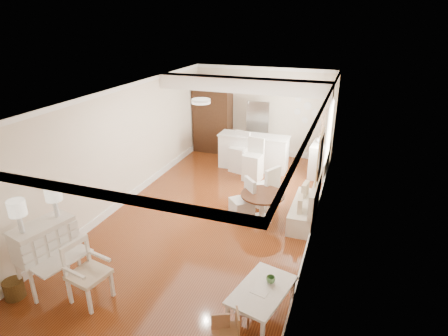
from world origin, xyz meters
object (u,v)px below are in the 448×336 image
Objects in this scene: pantry_cabinet at (213,117)px; secretary_bureau at (47,255)px; bar_stool_right at (253,160)px; bar_stool_left at (239,152)px; kids_table at (262,304)px; slip_chair_near at (242,200)px; kids_chair_a at (229,329)px; wicker_basket at (14,289)px; kids_chair_c at (221,335)px; sideboard at (319,159)px; slip_chair_far at (265,186)px; kids_chair_b at (245,309)px; breakfast_counter at (253,152)px; gustavian_armchair at (89,273)px; fridge at (269,131)px.

secretary_bureau is at bearing -90.79° from pantry_cabinet.
bar_stool_left is at bearing 145.78° from bar_stool_right.
secretary_bureau is 1.07× the size of kids_table.
secretary_bureau is 4.02m from slip_chair_near.
bar_stool_left is at bearing 90.21° from secretary_bureau.
kids_chair_a reaches higher than kids_table.
secretary_bureau is at bearing -79.29° from slip_chair_near.
wicker_basket is 0.28× the size of kids_table.
sideboard is (0.53, 6.66, 0.21)m from kids_chair_c.
kids_chair_a is at bearing 34.26° from slip_chair_far.
breakfast_counter is at bearing -161.20° from kids_chair_b.
wicker_basket is 6.61m from bar_stool_left.
pantry_cabinet is (-2.26, 4.04, 0.69)m from slip_chair_near.
kids_table is at bearing 132.38° from kids_chair_b.
bar_stool_left is at bearing -157.24° from kids_chair_b.
gustavian_armchair is 7.02m from sideboard.
bar_stool_right is at bearing -0.89° from gustavian_armchair.
bar_stool_left is at bearing -119.63° from slip_chair_far.
bar_stool_right reaches higher than slip_chair_far.
bar_stool_right is (2.01, 5.40, -0.01)m from secretary_bureau.
gustavian_armchair is at bearing -67.50° from slip_chair_near.
gustavian_armchair reaches higher than wicker_basket.
wicker_basket is at bearing 118.19° from gustavian_armchair.
fridge reaches higher than gustavian_armchair.
kids_table is 5.83m from bar_stool_left.
bar_stool_right is (-1.52, 4.96, 0.31)m from kids_table.
wicker_basket is 0.18× the size of fridge.
bar_stool_left reaches higher than slip_chair_far.
secretary_bureau is 7.35m from sideboard.
fridge is at bearing -140.88° from slip_chair_far.
fridge is (-1.32, 6.99, 0.65)m from kids_chair_b.
kids_chair_a is 0.13m from kids_chair_c.
breakfast_counter is at bearing 106.74° from kids_table.
bar_stool_left is (0.60, 5.96, 0.07)m from gustavian_armchair.
bar_stool_left is (-1.71, 6.19, 0.32)m from kids_chair_c.
sideboard reaches higher than wicker_basket.
bar_stool_right is (-1.16, 5.70, 0.32)m from kids_chair_c.
slip_chair_far is (-0.54, 4.20, 0.23)m from kids_chair_a.
secretary_bureau reaches higher than kids_chair_c.
breakfast_counter is 0.84m from bar_stool_right.
fridge reaches higher than slip_chair_far.
pantry_cabinet is 1.92m from fridge.
gustavian_armchair reaches higher than kids_chair_c.
slip_chair_far is at bearing -166.13° from kids_chair_b.
secretary_bureau is 0.52× the size of pantry_cabinet.
kids_table is 0.54× the size of breakfast_counter.
gustavian_armchair is at bearing -98.45° from breakfast_counter.
secretary_bureau is 4.83m from slip_chair_far.
fridge reaches higher than kids_chair_a.
kids_chair_b is 0.54× the size of slip_chair_near.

